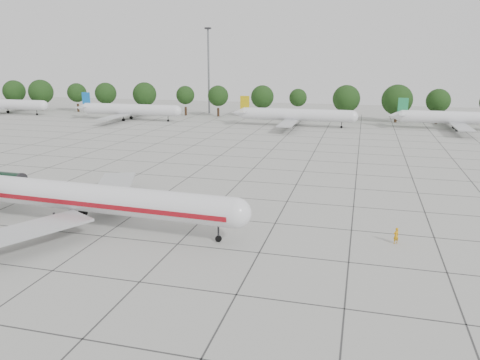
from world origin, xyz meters
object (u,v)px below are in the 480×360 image
Objects in this scene: ground_crew at (396,236)px; bg_airliner_d at (460,118)px; floodlight_mast at (209,66)px; bg_airliner_b at (129,110)px; bg_airliner_c at (296,115)px; main_airliner at (72,196)px; bg_airliner_a at (4,105)px.

ground_crew is 0.06× the size of bg_airliner_d.
floodlight_mast reaches higher than ground_crew.
bg_airliner_b and bg_airliner_c have the same top height.
bg_airliner_d is (18.77, 77.35, 2.11)m from ground_crew.
bg_airliner_c is (12.81, 76.29, -0.25)m from main_airliner.
bg_airliner_a is (-77.00, 79.40, -0.25)m from main_airliner.
floodlight_mast reaches higher than bg_airliner_d.
floodlight_mast is (16.09, 21.22, 11.37)m from bg_airliner_b.
bg_airliner_d is at bearing 0.48° from bg_airliner_a.
bg_airliner_b is 28.96m from floodlight_mast.
bg_airliner_d is at bearing 60.14° from main_airliner.
main_airliner is at bearing -31.52° from ground_crew.
ground_crew is 98.82m from bg_airliner_b.
bg_airliner_a is 89.87m from bg_airliner_c.
bg_airliner_b is at bearing -84.77° from ground_crew.
floodlight_mast reaches higher than bg_airliner_a.
bg_airliner_c is 38.52m from floodlight_mast.
bg_airliner_d is at bearing 2.75° from bg_airliner_b.
main_airliner is 1.50× the size of floodlight_mast.
bg_airliner_c is (-20.18, 73.18, 2.11)m from ground_crew.
main_airliner is at bearing -66.45° from bg_airliner_b.
floodlight_mast is (59.81, 18.21, 11.37)m from bg_airliner_a.
main_airliner reaches higher than bg_airliner_c.
bg_airliner_c and bg_airliner_d have the same top height.
ground_crew is 0.06× the size of bg_airliner_c.
main_airliner is at bearing -99.53° from bg_airliner_c.
main_airliner is at bearing -122.75° from bg_airliner_d.
bg_airliner_d is 1.11× the size of floodlight_mast.
bg_airliner_c is at bearing -1.98° from bg_airliner_a.
ground_crew is 133.88m from bg_airliner_a.
main_airliner is 33.22m from ground_crew.
bg_airliner_b is 46.10m from bg_airliner_c.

